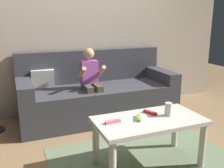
{
  "coord_description": "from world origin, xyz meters",
  "views": [
    {
      "loc": [
        -0.97,
        -2.03,
        1.31
      ],
      "look_at": [
        0.03,
        0.45,
        0.62
      ],
      "focal_mm": 40.59,
      "sensor_mm": 36.0,
      "label": 1
    }
  ],
  "objects_px": {
    "game_remote_lime_near_edge": "(139,118)",
    "game_remote_red_center": "(150,112)",
    "couch": "(97,94)",
    "game_remote_pink_far_corner": "(113,122)",
    "soda_can": "(168,109)",
    "person_seated_on_couch": "(91,81)",
    "coffee_table": "(149,127)"
  },
  "relations": [
    {
      "from": "coffee_table",
      "to": "game_remote_lime_near_edge",
      "type": "height_order",
      "value": "game_remote_lime_near_edge"
    },
    {
      "from": "game_remote_lime_near_edge",
      "to": "soda_can",
      "type": "xyz_separation_m",
      "value": [
        0.29,
        -0.03,
        0.05
      ]
    },
    {
      "from": "game_remote_pink_far_corner",
      "to": "game_remote_red_center",
      "type": "bearing_deg",
      "value": 10.11
    },
    {
      "from": "game_remote_lime_near_edge",
      "to": "soda_can",
      "type": "height_order",
      "value": "soda_can"
    },
    {
      "from": "couch",
      "to": "game_remote_red_center",
      "type": "bearing_deg",
      "value": -85.06
    },
    {
      "from": "couch",
      "to": "game_remote_pink_far_corner",
      "type": "relative_size",
      "value": 14.53
    },
    {
      "from": "game_remote_pink_far_corner",
      "to": "soda_can",
      "type": "relative_size",
      "value": 1.16
    },
    {
      "from": "person_seated_on_couch",
      "to": "soda_can",
      "type": "relative_size",
      "value": 7.84
    },
    {
      "from": "game_remote_red_center",
      "to": "game_remote_pink_far_corner",
      "type": "xyz_separation_m",
      "value": [
        -0.4,
        -0.07,
        0.0
      ]
    },
    {
      "from": "person_seated_on_couch",
      "to": "game_remote_red_center",
      "type": "xyz_separation_m",
      "value": [
        0.24,
        -1.05,
        -0.09
      ]
    },
    {
      "from": "game_remote_red_center",
      "to": "soda_can",
      "type": "height_order",
      "value": "soda_can"
    },
    {
      "from": "game_remote_red_center",
      "to": "person_seated_on_couch",
      "type": "bearing_deg",
      "value": 102.99
    },
    {
      "from": "game_remote_lime_near_edge",
      "to": "soda_can",
      "type": "relative_size",
      "value": 1.16
    },
    {
      "from": "game_remote_red_center",
      "to": "game_remote_pink_far_corner",
      "type": "distance_m",
      "value": 0.41
    },
    {
      "from": "game_remote_lime_near_edge",
      "to": "game_remote_pink_far_corner",
      "type": "height_order",
      "value": "same"
    },
    {
      "from": "person_seated_on_couch",
      "to": "game_remote_pink_far_corner",
      "type": "xyz_separation_m",
      "value": [
        -0.16,
        -1.12,
        -0.09
      ]
    },
    {
      "from": "game_remote_lime_near_edge",
      "to": "game_remote_red_center",
      "type": "xyz_separation_m",
      "value": [
        0.16,
        0.08,
        0.0
      ]
    },
    {
      "from": "couch",
      "to": "game_remote_red_center",
      "type": "relative_size",
      "value": 14.41
    },
    {
      "from": "coffee_table",
      "to": "game_remote_pink_far_corner",
      "type": "bearing_deg",
      "value": 174.03
    },
    {
      "from": "couch",
      "to": "person_seated_on_couch",
      "type": "distance_m",
      "value": 0.33
    },
    {
      "from": "couch",
      "to": "game_remote_pink_far_corner",
      "type": "bearing_deg",
      "value": -102.84
    },
    {
      "from": "person_seated_on_couch",
      "to": "game_remote_red_center",
      "type": "height_order",
      "value": "person_seated_on_couch"
    },
    {
      "from": "game_remote_lime_near_edge",
      "to": "game_remote_red_center",
      "type": "relative_size",
      "value": 0.98
    },
    {
      "from": "game_remote_lime_near_edge",
      "to": "game_remote_pink_far_corner",
      "type": "distance_m",
      "value": 0.24
    },
    {
      "from": "soda_can",
      "to": "game_remote_lime_near_edge",
      "type": "bearing_deg",
      "value": 174.8
    },
    {
      "from": "couch",
      "to": "game_remote_pink_far_corner",
      "type": "xyz_separation_m",
      "value": [
        -0.3,
        -1.3,
        0.16
      ]
    },
    {
      "from": "game_remote_lime_near_edge",
      "to": "coffee_table",
      "type": "bearing_deg",
      "value": -18.56
    },
    {
      "from": "game_remote_lime_near_edge",
      "to": "game_remote_red_center",
      "type": "height_order",
      "value": "same"
    },
    {
      "from": "couch",
      "to": "game_remote_lime_near_edge",
      "type": "bearing_deg",
      "value": -92.4
    },
    {
      "from": "person_seated_on_couch",
      "to": "game_remote_lime_near_edge",
      "type": "height_order",
      "value": "person_seated_on_couch"
    },
    {
      "from": "couch",
      "to": "soda_can",
      "type": "bearing_deg",
      "value": -80.0
    },
    {
      "from": "game_remote_lime_near_edge",
      "to": "game_remote_pink_far_corner",
      "type": "xyz_separation_m",
      "value": [
        -0.24,
        0.0,
        0.0
      ]
    }
  ]
}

